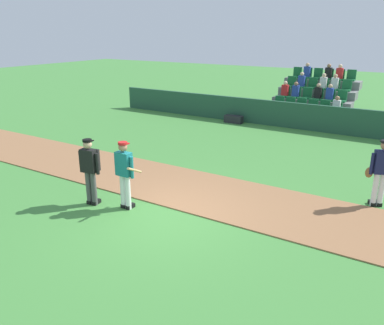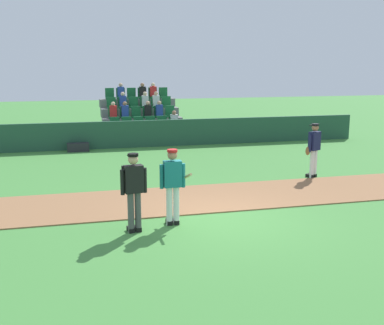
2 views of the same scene
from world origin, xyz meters
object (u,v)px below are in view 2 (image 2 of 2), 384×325
at_px(equipment_bag, 78,147).
at_px(batter_teal_jersey, 173,184).
at_px(umpire_home_plate, 134,188).
at_px(runner_navy_jersey, 314,148).

bearing_deg(equipment_bag, batter_teal_jersey, -79.17).
distance_m(umpire_home_plate, equipment_bag, 10.56).
bearing_deg(batter_teal_jersey, equipment_bag, 100.83).
relative_size(umpire_home_plate, runner_navy_jersey, 1.00).
relative_size(runner_navy_jersey, equipment_bag, 1.96).
xyz_separation_m(batter_teal_jersey, umpire_home_plate, (-0.92, -0.26, 0.03)).
xyz_separation_m(umpire_home_plate, equipment_bag, (-1.03, 10.48, -0.82)).
bearing_deg(runner_navy_jersey, equipment_bag, 137.56).
bearing_deg(umpire_home_plate, equipment_bag, 95.62).
distance_m(batter_teal_jersey, equipment_bag, 10.43).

